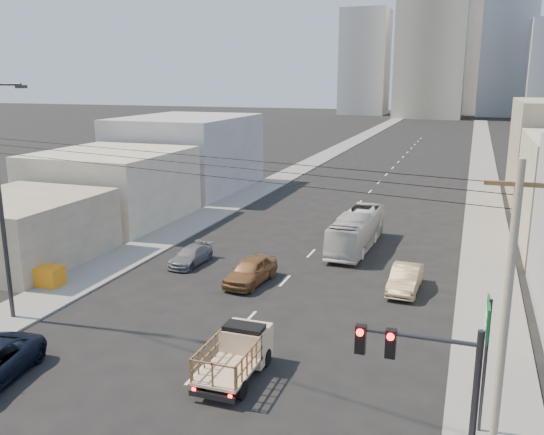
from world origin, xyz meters
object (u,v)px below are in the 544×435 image
Objects in this scene: sedan_grey at (191,256)px; utility_pole at (505,325)px; city_bus at (356,231)px; sedan_tan at (405,279)px; traffic_signal at (434,393)px; crate_stack at (47,276)px; flatbed_pickup at (237,351)px; sedan_brown at (251,271)px; streetlamp_left at (1,197)px; green_sign at (487,334)px.

sedan_grey is 0.40× the size of utility_pole.
city_bus is 8.79m from sedan_tan.
traffic_signal is 25.91m from crate_stack.
sedan_tan reaches higher than sedan_grey.
flatbed_pickup is 1.09× the size of sedan_grey.
sedan_brown is 0.39× the size of streetlamp_left.
sedan_brown is 0.92× the size of green_sign.
sedan_tan is (5.46, 12.32, -0.36)m from flatbed_pickup.
city_bus is at bearing 110.60° from utility_pole.
traffic_signal is 3.33× the size of crate_stack.
green_sign is (4.04, -13.24, 3.01)m from sedan_tan.
sedan_tan is at bearing -57.96° from city_bus.
traffic_signal is at bearing -72.74° from city_bus.
sedan_brown is 19.80m from utility_pole.
streetlamp_left is at bearing 160.47° from traffic_signal.
sedan_brown is (-3.50, 10.55, -0.31)m from flatbed_pickup.
sedan_grey is at bearing 124.21° from flatbed_pickup.
green_sign is 2.91m from utility_pole.
city_bus is 10.44m from sedan_brown.
streetlamp_left reaches higher than flatbed_pickup.
city_bus is 2.06× the size of sedan_brown.
crate_stack is (-15.73, -13.94, -0.64)m from city_bus.
sedan_brown is at bearing 133.69° from utility_pole.
sedan_tan is 21.10m from crate_stack.
sedan_tan is 0.89× the size of green_sign.
sedan_brown is at bearing 125.18° from traffic_signal.
sedan_grey is at bearing 138.96° from utility_pole.
green_sign is at bearing 97.67° from utility_pole.
traffic_signal is 22.58m from streetlamp_left.
sedan_brown is 5.47m from sedan_grey.
city_bus is 1.59× the size of traffic_signal.
flatbed_pickup is 0.95× the size of sedan_brown.
utility_pole reaches higher than crate_stack.
city_bus reaches higher than sedan_tan.
sedan_tan is at bearing 2.28° from sedan_grey.
green_sign is at bearing -35.70° from sedan_brown.
crate_stack is at bearing -152.03° from sedan_brown.
sedan_tan is at bearing 66.12° from flatbed_pickup.
sedan_tan is at bearing 98.27° from traffic_signal.
sedan_brown is 2.57× the size of crate_stack.
traffic_signal is (2.65, -18.24, 3.34)m from sedan_tan.
sedan_brown reaches higher than sedan_tan.
green_sign is (13.00, -11.46, 2.96)m from sedan_brown.
green_sign reaches higher than sedan_tan.
streetlamp_left is (-22.89, 5.00, 1.25)m from utility_pole.
sedan_tan is 0.37× the size of streetlamp_left.
traffic_signal reaches higher than city_bus.
streetlamp_left is (-22.56, 2.50, 2.69)m from green_sign.
utility_pole is (8.77, -23.33, 3.86)m from city_bus.
streetlamp_left reaches higher than sedan_grey.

